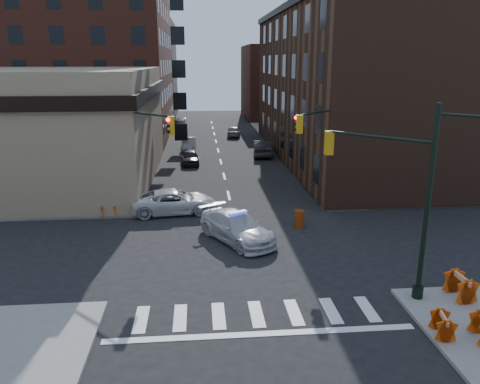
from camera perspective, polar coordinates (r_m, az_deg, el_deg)
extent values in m
plane|color=black|center=(25.15, 0.12, -6.82)|extent=(140.00, 140.00, 0.00)
cube|color=gray|center=(60.41, -25.35, 5.15)|extent=(34.00, 54.50, 0.15)
cube|color=gray|center=(62.00, 18.99, 6.05)|extent=(34.00, 54.50, 0.15)
cube|color=#877358|center=(42.63, -25.71, 7.30)|extent=(22.00, 22.00, 9.00)
cube|color=#5A291C|center=(65.25, -20.56, 16.91)|extent=(25.00, 25.00, 24.00)
cube|color=#452A1B|center=(48.13, 13.53, 12.21)|extent=(14.00, 34.00, 14.00)
cube|color=brown|center=(86.26, -14.82, 14.20)|extent=(20.00, 18.00, 16.00)
cube|color=#5A291C|center=(82.78, 6.31, 13.18)|extent=(16.00, 16.00, 12.00)
cylinder|color=black|center=(19.82, 21.89, -1.56)|extent=(0.20, 0.20, 8.00)
cylinder|color=black|center=(21.17, 20.83, -11.30)|extent=(0.44, 0.44, 0.50)
cylinder|color=black|center=(20.04, 16.51, 6.47)|extent=(3.27, 3.27, 0.12)
cube|color=#BF8C0C|center=(21.10, 10.80, 5.91)|extent=(0.35, 0.35, 1.05)
sphere|color=#FF0C05|center=(21.23, 11.14, 6.91)|extent=(0.22, 0.22, 0.22)
sphere|color=black|center=(21.28, 11.10, 6.03)|extent=(0.22, 0.22, 0.22)
sphere|color=black|center=(21.34, 11.05, 5.16)|extent=(0.22, 0.22, 0.22)
cylinder|color=black|center=(18.81, 26.50, 8.30)|extent=(1.91, 1.91, 0.10)
cylinder|color=black|center=(30.29, -13.96, 4.84)|extent=(0.20, 0.20, 8.00)
cylinder|color=black|center=(31.20, -13.50, -1.94)|extent=(0.44, 0.44, 0.50)
cylinder|color=black|center=(28.16, -11.53, 9.33)|extent=(3.27, 3.27, 0.12)
cube|color=#BF8C0C|center=(26.51, -8.39, 8.00)|extent=(0.35, 0.35, 1.05)
sphere|color=#FF0C05|center=(26.32, -8.78, 8.70)|extent=(0.22, 0.22, 0.22)
sphere|color=black|center=(26.36, -8.75, 7.99)|extent=(0.22, 0.22, 0.22)
sphere|color=black|center=(26.41, -8.72, 7.28)|extent=(0.22, 0.22, 0.22)
cylinder|color=black|center=(31.23, 11.63, 5.30)|extent=(0.20, 0.20, 8.00)
cylinder|color=black|center=(32.10, 11.26, -1.29)|extent=(0.44, 0.44, 0.50)
cylinder|color=black|center=(28.93, 9.73, 9.59)|extent=(3.27, 3.27, 0.12)
cube|color=#BF8C0C|center=(27.08, 7.24, 8.21)|extent=(0.35, 0.35, 1.05)
sphere|color=#FF0C05|center=(27.16, 6.87, 8.98)|extent=(0.22, 0.22, 0.22)
sphere|color=black|center=(27.20, 6.85, 8.29)|extent=(0.22, 0.22, 0.22)
sphere|color=black|center=(27.24, 6.83, 7.61)|extent=(0.22, 0.22, 0.22)
cylinder|color=black|center=(50.72, 5.94, 6.40)|extent=(0.24, 0.24, 2.60)
sphere|color=brown|center=(50.42, 6.01, 8.70)|extent=(3.00, 3.00, 3.00)
cylinder|color=black|center=(58.50, 4.46, 7.69)|extent=(0.24, 0.24, 2.60)
sphere|color=brown|center=(58.24, 4.50, 9.68)|extent=(3.00, 3.00, 3.00)
imported|color=#BBBBC0|center=(25.83, -0.37, -4.33)|extent=(4.60, 5.76, 1.56)
imported|color=#BCBCC0|center=(30.80, -8.02, -1.16)|extent=(5.75, 3.11, 1.53)
imported|color=black|center=(45.22, -6.12, 4.26)|extent=(1.84, 4.11, 1.37)
imported|color=gray|center=(52.60, -6.26, 5.87)|extent=(1.69, 4.16, 1.34)
imported|color=black|center=(67.43, -7.39, 8.09)|extent=(2.15, 5.20, 1.50)
imported|color=black|center=(48.89, 2.72, 5.36)|extent=(2.21, 5.12, 1.64)
imported|color=gray|center=(61.63, -0.75, 7.45)|extent=(2.10, 4.31, 1.42)
imported|color=black|center=(31.00, -16.22, -1.21)|extent=(0.68, 0.67, 1.57)
imported|color=black|center=(31.01, -16.32, -1.20)|extent=(0.84, 0.69, 1.59)
imported|color=black|center=(34.74, -21.56, 0.32)|extent=(1.14, 0.69, 1.82)
cylinder|color=#EE510B|center=(28.18, 7.23, -3.27)|extent=(0.71, 0.71, 1.05)
cylinder|color=#C55F09|center=(32.07, -6.06, -0.96)|extent=(0.65, 0.65, 0.94)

